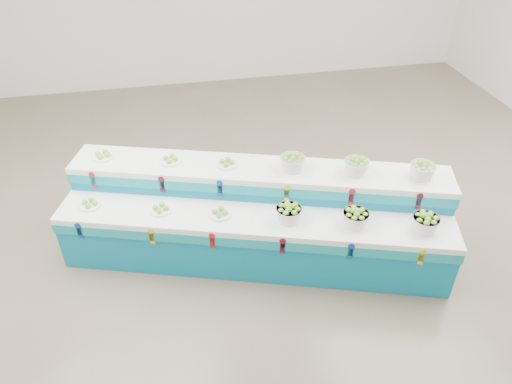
% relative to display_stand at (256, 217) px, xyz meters
% --- Properties ---
extents(ground, '(10.00, 10.00, 0.00)m').
position_rel_display_stand_xyz_m(ground, '(0.47, 0.24, -0.51)').
color(ground, brown).
rests_on(ground, ground).
extents(display_stand, '(4.52, 2.43, 1.02)m').
position_rel_display_stand_xyz_m(display_stand, '(0.00, 0.00, 0.00)').
color(display_stand, '#0A769B').
rests_on(display_stand, ground).
extents(plate_lower_left, '(0.30, 0.30, 0.09)m').
position_rel_display_stand_xyz_m(plate_lower_left, '(-1.83, 0.31, 0.25)').
color(plate_lower_left, white).
rests_on(plate_lower_left, display_stand).
extents(plate_lower_mid, '(0.30, 0.30, 0.09)m').
position_rel_display_stand_xyz_m(plate_lower_mid, '(-1.06, 0.06, 0.25)').
color(plate_lower_mid, white).
rests_on(plate_lower_mid, display_stand).
extents(plate_lower_right, '(0.30, 0.30, 0.09)m').
position_rel_display_stand_xyz_m(plate_lower_right, '(-0.43, -0.15, 0.25)').
color(plate_lower_right, white).
rests_on(plate_lower_right, display_stand).
extents(basket_lower_left, '(0.35, 0.35, 0.20)m').
position_rel_display_stand_xyz_m(basket_lower_left, '(0.28, -0.38, 0.31)').
color(basket_lower_left, silver).
rests_on(basket_lower_left, display_stand).
extents(basket_lower_mid, '(0.35, 0.35, 0.20)m').
position_rel_display_stand_xyz_m(basket_lower_mid, '(0.95, -0.60, 0.31)').
color(basket_lower_mid, silver).
rests_on(basket_lower_mid, display_stand).
extents(basket_lower_right, '(0.35, 0.35, 0.20)m').
position_rel_display_stand_xyz_m(basket_lower_right, '(1.63, -0.82, 0.31)').
color(basket_lower_right, silver).
rests_on(basket_lower_right, display_stand).
extents(plate_upper_left, '(0.30, 0.30, 0.09)m').
position_rel_display_stand_xyz_m(plate_upper_left, '(-1.66, 0.83, 0.55)').
color(plate_upper_left, white).
rests_on(plate_upper_left, display_stand).
extents(plate_upper_mid, '(0.30, 0.30, 0.09)m').
position_rel_display_stand_xyz_m(plate_upper_mid, '(-0.89, 0.58, 0.55)').
color(plate_upper_mid, white).
rests_on(plate_upper_mid, display_stand).
extents(plate_upper_right, '(0.30, 0.30, 0.09)m').
position_rel_display_stand_xyz_m(plate_upper_right, '(-0.26, 0.37, 0.55)').
color(plate_upper_right, white).
rests_on(plate_upper_right, display_stand).
extents(basket_upper_left, '(0.35, 0.35, 0.20)m').
position_rel_display_stand_xyz_m(basket_upper_left, '(0.45, 0.14, 0.61)').
color(basket_upper_left, silver).
rests_on(basket_upper_left, display_stand).
extents(basket_upper_mid, '(0.35, 0.35, 0.20)m').
position_rel_display_stand_xyz_m(basket_upper_mid, '(1.12, -0.08, 0.61)').
color(basket_upper_mid, silver).
rests_on(basket_upper_mid, display_stand).
extents(basket_upper_right, '(0.35, 0.35, 0.20)m').
position_rel_display_stand_xyz_m(basket_upper_right, '(1.80, -0.30, 0.61)').
color(basket_upper_right, silver).
rests_on(basket_upper_right, display_stand).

